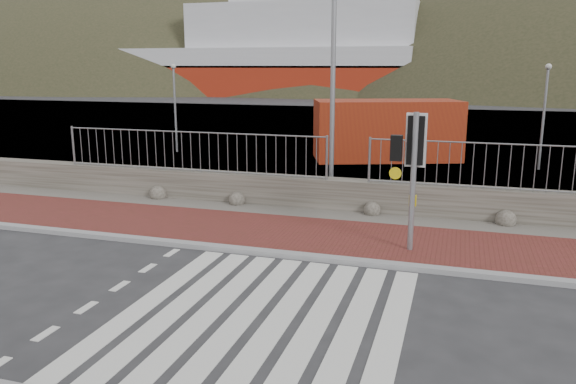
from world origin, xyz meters
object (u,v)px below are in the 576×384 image
(ferry, at_px, (259,56))
(streetlight, at_px, (338,46))
(shipping_container, at_px, (386,130))
(traffic_signal_far, at_px, (412,153))

(ferry, relative_size, streetlight, 6.14)
(streetlight, relative_size, shipping_container, 1.32)
(streetlight, distance_m, shipping_container, 9.26)
(traffic_signal_far, distance_m, shipping_container, 12.84)
(shipping_container, bearing_deg, streetlight, -112.61)
(traffic_signal_far, height_order, shipping_container, traffic_signal_far)
(shipping_container, bearing_deg, ferry, 95.49)
(streetlight, xyz_separation_m, shipping_container, (0.38, 8.65, -3.29))
(ferry, bearing_deg, traffic_signal_far, -67.35)
(ferry, distance_m, traffic_signal_far, 69.23)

